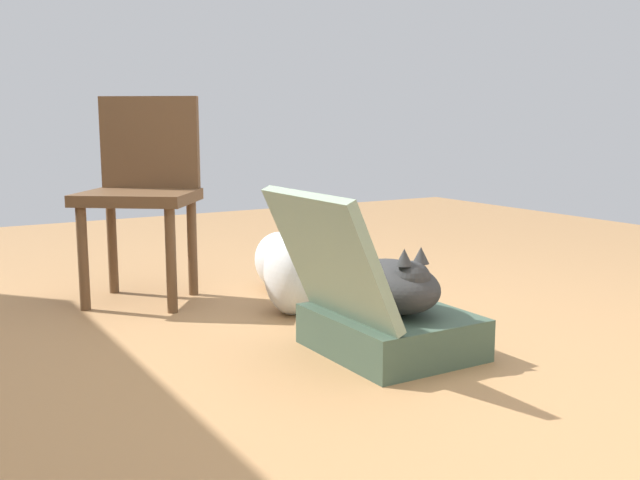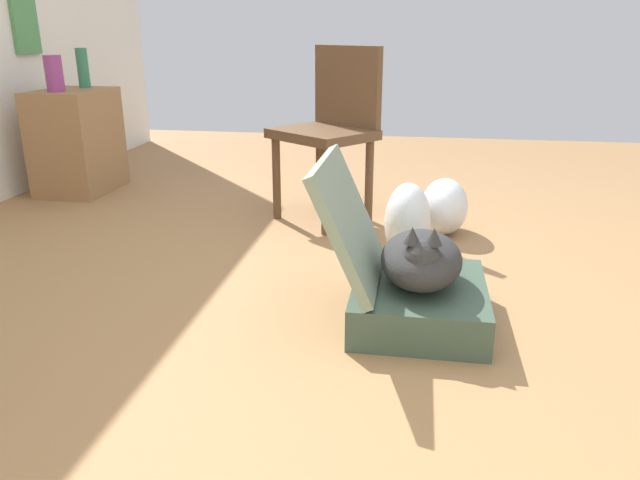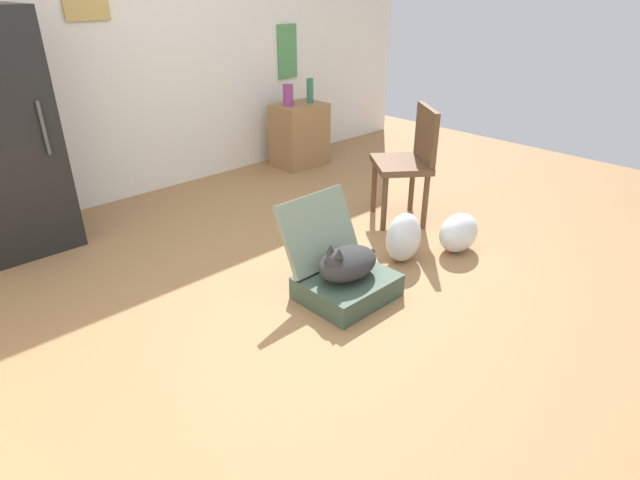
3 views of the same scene
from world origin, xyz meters
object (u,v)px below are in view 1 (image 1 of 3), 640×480
(plastic_bag_white, at_px, (290,273))
(plastic_bag_clear, at_px, (282,261))
(suitcase_base, at_px, (391,332))
(chair, at_px, (143,186))
(cat, at_px, (393,285))

(plastic_bag_white, height_order, plastic_bag_clear, plastic_bag_white)
(suitcase_base, relative_size, chair, 0.59)
(chair, bearing_deg, cat, -30.88)
(chair, bearing_deg, suitcase_base, -30.71)
(suitcase_base, xyz_separation_m, plastic_bag_clear, (1.03, -0.11, 0.07))
(suitcase_base, bearing_deg, plastic_bag_white, 5.75)
(cat, bearing_deg, plastic_bag_clear, -6.33)
(plastic_bag_clear, bearing_deg, suitcase_base, 173.63)
(plastic_bag_white, bearing_deg, suitcase_base, -174.25)
(plastic_bag_white, relative_size, chair, 0.39)
(suitcase_base, bearing_deg, cat, 177.85)
(plastic_bag_clear, height_order, chair, chair)
(cat, distance_m, plastic_bag_clear, 1.05)
(plastic_bag_white, bearing_deg, cat, -174.38)
(cat, xyz_separation_m, plastic_bag_white, (0.63, 0.06, -0.06))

